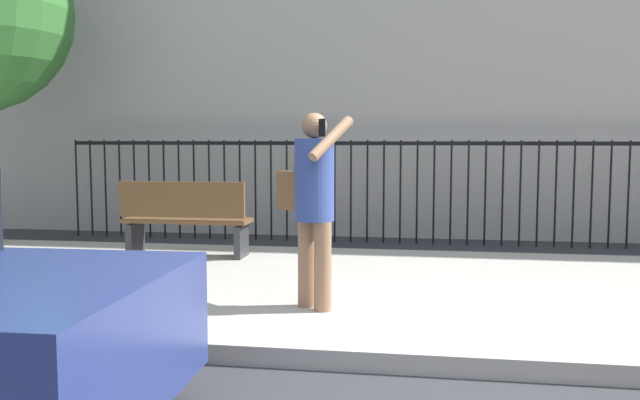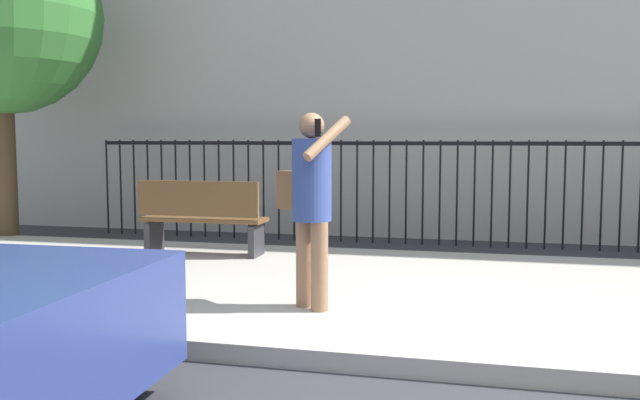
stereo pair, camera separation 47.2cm
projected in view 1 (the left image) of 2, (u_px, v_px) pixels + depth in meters
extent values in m
plane|color=#333338|center=(456.00, 378.00, 4.60)|extent=(60.00, 60.00, 0.00)
cube|color=#B2ADA3|center=(448.00, 294.00, 6.76)|extent=(28.00, 4.40, 0.15)
cube|color=black|center=(443.00, 143.00, 10.26)|extent=(12.00, 0.04, 0.06)
cylinder|color=black|center=(77.00, 188.00, 11.28)|extent=(0.03, 0.03, 1.60)
cylinder|color=black|center=(91.00, 188.00, 11.24)|extent=(0.03, 0.03, 1.60)
cylinder|color=black|center=(106.00, 188.00, 11.20)|extent=(0.03, 0.03, 1.60)
cylinder|color=black|center=(120.00, 189.00, 11.16)|extent=(0.03, 0.03, 1.60)
cylinder|color=black|center=(135.00, 189.00, 11.12)|extent=(0.03, 0.03, 1.60)
cylinder|color=black|center=(149.00, 189.00, 11.08)|extent=(0.03, 0.03, 1.60)
cylinder|color=black|center=(164.00, 189.00, 11.04)|extent=(0.03, 0.03, 1.60)
cylinder|color=black|center=(179.00, 189.00, 11.00)|extent=(0.03, 0.03, 1.60)
cylinder|color=black|center=(194.00, 190.00, 10.96)|extent=(0.03, 0.03, 1.60)
cylinder|color=black|center=(209.00, 190.00, 10.92)|extent=(0.03, 0.03, 1.60)
cylinder|color=black|center=(225.00, 190.00, 10.88)|extent=(0.03, 0.03, 1.60)
cylinder|color=black|center=(240.00, 190.00, 10.84)|extent=(0.03, 0.03, 1.60)
cylinder|color=black|center=(255.00, 190.00, 10.80)|extent=(0.03, 0.03, 1.60)
cylinder|color=black|center=(271.00, 190.00, 10.76)|extent=(0.03, 0.03, 1.60)
cylinder|color=black|center=(287.00, 191.00, 10.72)|extent=(0.03, 0.03, 1.60)
cylinder|color=black|center=(303.00, 191.00, 10.67)|extent=(0.03, 0.03, 1.60)
cylinder|color=black|center=(319.00, 191.00, 10.63)|extent=(0.03, 0.03, 1.60)
cylinder|color=black|center=(335.00, 191.00, 10.59)|extent=(0.03, 0.03, 1.60)
cylinder|color=black|center=(351.00, 191.00, 10.55)|extent=(0.03, 0.03, 1.60)
cylinder|color=black|center=(367.00, 192.00, 10.51)|extent=(0.03, 0.03, 1.60)
cylinder|color=black|center=(384.00, 192.00, 10.47)|extent=(0.03, 0.03, 1.60)
cylinder|color=black|center=(400.00, 192.00, 10.43)|extent=(0.03, 0.03, 1.60)
cylinder|color=black|center=(417.00, 192.00, 10.39)|extent=(0.03, 0.03, 1.60)
cylinder|color=black|center=(434.00, 193.00, 10.35)|extent=(0.03, 0.03, 1.60)
cylinder|color=black|center=(451.00, 193.00, 10.31)|extent=(0.03, 0.03, 1.60)
cylinder|color=black|center=(468.00, 193.00, 10.27)|extent=(0.03, 0.03, 1.60)
cylinder|color=black|center=(485.00, 193.00, 10.23)|extent=(0.03, 0.03, 1.60)
cylinder|color=black|center=(503.00, 193.00, 10.19)|extent=(0.03, 0.03, 1.60)
cylinder|color=black|center=(520.00, 194.00, 10.15)|extent=(0.03, 0.03, 1.60)
cylinder|color=black|center=(538.00, 194.00, 10.11)|extent=(0.03, 0.03, 1.60)
cylinder|color=black|center=(556.00, 194.00, 10.07)|extent=(0.03, 0.03, 1.60)
cylinder|color=black|center=(574.00, 194.00, 10.03)|extent=(0.03, 0.03, 1.60)
cylinder|color=black|center=(592.00, 195.00, 9.99)|extent=(0.03, 0.03, 1.60)
cylinder|color=black|center=(610.00, 195.00, 9.95)|extent=(0.03, 0.03, 1.60)
cylinder|color=black|center=(628.00, 195.00, 9.90)|extent=(0.03, 0.03, 1.60)
cylinder|color=black|center=(90.00, 345.00, 4.30)|extent=(0.64, 0.23, 0.64)
cylinder|color=#936B4C|center=(323.00, 266.00, 5.79)|extent=(0.15, 0.15, 0.77)
cylinder|color=#936B4C|center=(306.00, 263.00, 5.93)|extent=(0.15, 0.15, 0.77)
cylinder|color=#33478C|center=(314.00, 180.00, 5.79)|extent=(0.47, 0.47, 0.70)
sphere|color=#936B4C|center=(314.00, 126.00, 5.75)|extent=(0.22, 0.22, 0.22)
cylinder|color=#936B4C|center=(331.00, 138.00, 5.62)|extent=(0.36, 0.45, 0.38)
cylinder|color=#936B4C|center=(298.00, 181.00, 5.93)|extent=(0.09, 0.09, 0.54)
cube|color=black|center=(322.00, 128.00, 5.61)|extent=(0.06, 0.05, 0.15)
cube|color=brown|center=(294.00, 190.00, 5.98)|extent=(0.32, 0.29, 0.34)
cube|color=brown|center=(187.00, 220.00, 8.50)|extent=(1.60, 0.45, 0.05)
cube|color=brown|center=(181.00, 200.00, 8.29)|extent=(1.60, 0.06, 0.44)
cube|color=#333338|center=(135.00, 239.00, 8.64)|extent=(0.08, 0.41, 0.40)
cube|color=#333338|center=(241.00, 241.00, 8.41)|extent=(0.08, 0.41, 0.40)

